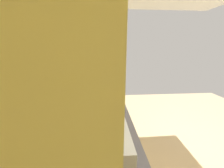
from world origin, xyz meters
TOP-DOWN VIEW (x-y plane):
  - wall_back at (0.00, 1.52)m, footprint 4.16×0.12m
  - upper_cabinets at (-0.44, 1.30)m, footprint 1.79×0.32m
  - oven_range at (1.47, 1.12)m, footprint 0.67×0.69m
  - microwave at (-0.62, 1.17)m, footprint 0.53×0.39m
  - bowl at (0.29, 1.07)m, footprint 0.13×0.13m
  - kettle at (0.73, 1.07)m, footprint 0.20×0.15m

SIDE VIEW (x-z plane):
  - oven_range at x=1.47m, z-range -0.07..1.03m
  - bowl at x=0.29m, z-range 0.93..1.00m
  - kettle at x=0.73m, z-range 0.92..1.11m
  - microwave at x=-0.62m, z-range 0.93..1.20m
  - wall_back at x=0.00m, z-range 0.00..2.68m
  - upper_cabinets at x=-0.44m, z-range 1.50..2.12m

